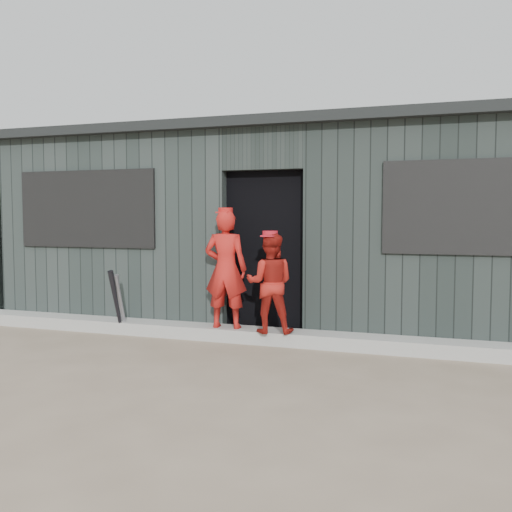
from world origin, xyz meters
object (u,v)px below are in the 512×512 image
(player_red_left, at_px, (226,269))
(dugout, at_px, (294,228))
(bat_mid, at_px, (119,304))
(player_red_right, at_px, (270,283))
(player_grey_back, at_px, (305,290))
(bat_left, at_px, (121,304))
(bat_right, at_px, (116,303))

(player_red_left, distance_m, dugout, 1.81)
(bat_mid, relative_size, player_red_right, 0.66)
(player_grey_back, bearing_deg, dugout, -65.07)
(bat_mid, height_order, player_red_right, player_red_right)
(bat_left, xyz_separation_m, player_red_right, (1.92, 0.01, 0.33))
(bat_right, relative_size, dugout, 0.10)
(player_red_left, xyz_separation_m, player_red_right, (0.57, -0.10, -0.13))
(player_red_left, bearing_deg, bat_left, -1.35)
(bat_left, height_order, player_red_right, player_red_right)
(dugout, bearing_deg, player_red_right, -83.56)
(bat_right, bearing_deg, player_grey_back, 19.57)
(dugout, bearing_deg, player_grey_back, -69.04)
(player_red_left, xyz_separation_m, player_grey_back, (0.81, 0.55, -0.28))
(player_red_right, bearing_deg, bat_left, -10.92)
(bat_left, xyz_separation_m, bat_right, (0.00, -0.10, 0.03))
(bat_left, xyz_separation_m, player_red_left, (1.35, 0.11, 0.46))
(bat_right, distance_m, dugout, 2.73)
(player_grey_back, relative_size, dugout, 0.13)
(bat_left, bearing_deg, player_red_left, 4.59)
(bat_left, xyz_separation_m, dugout, (1.71, 1.83, 0.91))
(bat_left, height_order, player_red_left, player_red_left)
(player_red_left, relative_size, dugout, 0.17)
(dugout, bearing_deg, bat_mid, -135.47)
(bat_mid, height_order, bat_right, bat_right)
(bat_mid, bearing_deg, player_red_left, 1.52)
(bat_right, height_order, player_red_left, player_red_left)
(bat_left, distance_m, bat_right, 0.11)
(player_red_right, height_order, dugout, dugout)
(bat_right, bearing_deg, player_red_right, 3.26)
(bat_mid, xyz_separation_m, player_red_left, (1.42, 0.04, 0.47))
(bat_right, relative_size, player_red_left, 0.61)
(bat_right, relative_size, player_grey_back, 0.75)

